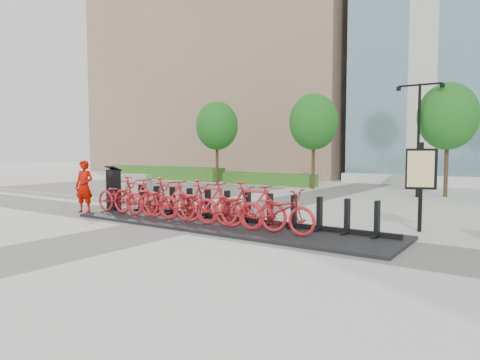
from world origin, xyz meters
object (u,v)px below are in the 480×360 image
Objects in this scene: kiosk at (114,189)px; map_sign at (421,173)px; worker_red at (84,186)px; jersey_barrier at (129,183)px; bike_0 at (120,196)px.

map_sign is at bearing 13.73° from kiosk.
jersey_barrier is (-4.53, 5.80, -0.44)m from worker_red.
kiosk is (-0.84, 0.43, 0.17)m from bike_0.
bike_0 is 0.91× the size of jersey_barrier.
kiosk is 0.84× the size of worker_red.
map_sign reaches higher than jersey_barrier.
bike_0 is at bearing -26.31° from kiosk.
worker_red is at bearing 171.43° from map_sign.
bike_0 reaches higher than jersey_barrier.
map_sign reaches higher than kiosk.
bike_0 is 1.39× the size of kiosk.
kiosk reaches higher than bike_0.
map_sign reaches higher than worker_red.
jersey_barrier is 14.89m from map_sign.
worker_red is (-0.69, -0.65, 0.09)m from kiosk.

